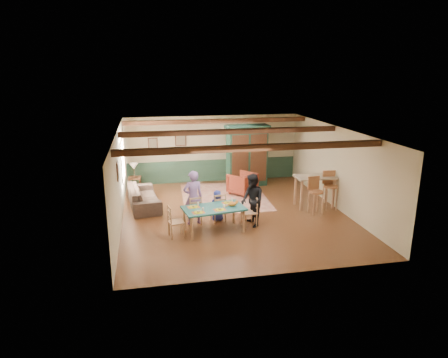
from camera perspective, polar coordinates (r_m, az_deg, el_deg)
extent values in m
plane|color=#4A2614|center=(12.91, 1.40, -5.00)|extent=(8.00, 8.00, 0.00)
cube|color=beige|center=(16.33, -1.61, 4.32)|extent=(7.00, 0.02, 2.70)
cube|color=beige|center=(12.25, -14.76, -0.03)|extent=(0.02, 8.00, 2.70)
cube|color=beige|center=(13.67, 15.92, 1.50)|extent=(0.02, 8.00, 2.70)
cube|color=white|center=(12.22, 1.49, 6.94)|extent=(7.00, 8.00, 0.02)
cube|color=#213D2E|center=(16.51, -1.58, 1.25)|extent=(6.95, 0.03, 0.90)
cube|color=#331B0E|center=(10.04, 4.35, 4.47)|extent=(6.95, 0.16, 0.16)
cube|color=#331B0E|center=(12.62, 1.09, 6.80)|extent=(6.95, 0.16, 0.16)
cube|color=#331B0E|center=(15.15, -1.01, 8.28)|extent=(6.95, 0.16, 0.16)
imported|color=#8260A4|center=(11.88, -4.44, -2.67)|extent=(0.66, 0.49, 1.65)
imported|color=black|center=(11.74, 4.05, -3.08)|extent=(0.72, 0.85, 1.58)
imported|color=navy|center=(12.21, -0.95, -3.81)|extent=(0.51, 0.38, 0.96)
cube|color=beige|center=(14.57, 0.00, -2.54)|extent=(3.15, 3.69, 0.01)
cube|color=#143225|center=(15.76, 3.28, 3.35)|extent=(1.75, 0.81, 2.41)
imported|color=#521710|center=(14.81, 2.62, -0.64)|extent=(1.22, 1.23, 0.81)
imported|color=#392A23|center=(13.77, -11.39, -2.47)|extent=(1.18, 2.43, 0.68)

